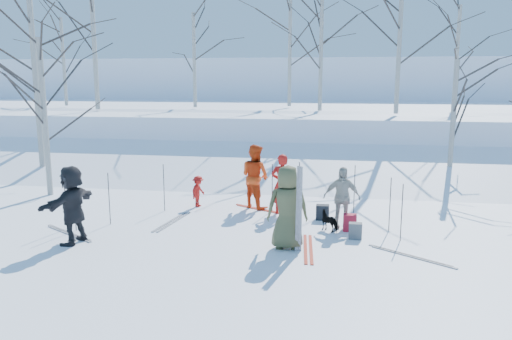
% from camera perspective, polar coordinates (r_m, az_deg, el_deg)
% --- Properties ---
extents(ground, '(120.00, 120.00, 0.00)m').
position_cam_1_polar(ground, '(12.02, -1.17, -7.41)').
color(ground, white).
rests_on(ground, ground).
extents(snow_ramp, '(70.00, 9.49, 4.12)m').
position_cam_1_polar(snow_ramp, '(18.70, 2.73, -0.40)').
color(snow_ramp, white).
rests_on(snow_ramp, ground).
extents(snow_plateau, '(70.00, 18.00, 2.20)m').
position_cam_1_polar(snow_plateau, '(28.44, 5.08, 5.08)').
color(snow_plateau, white).
rests_on(snow_plateau, ground).
extents(far_hill, '(90.00, 30.00, 6.00)m').
position_cam_1_polar(far_hill, '(49.31, 6.96, 8.53)').
color(far_hill, white).
rests_on(far_hill, ground).
extents(skier_olive_center, '(0.96, 0.68, 1.85)m').
position_cam_1_polar(skier_olive_center, '(10.88, 3.61, -4.28)').
color(skier_olive_center, '#46492C').
rests_on(skier_olive_center, ground).
extents(skier_red_north, '(0.62, 0.42, 1.67)m').
position_cam_1_polar(skier_red_north, '(13.64, 3.01, -1.62)').
color(skier_red_north, '#B31510').
rests_on(skier_red_north, ground).
extents(skier_redor_behind, '(1.13, 1.08, 1.84)m').
position_cam_1_polar(skier_redor_behind, '(14.24, -0.11, -0.72)').
color(skier_redor_behind, red).
rests_on(skier_redor_behind, ground).
extents(skier_red_seated, '(0.48, 0.65, 0.91)m').
position_cam_1_polar(skier_red_seated, '(14.55, -6.62, -2.43)').
color(skier_red_seated, '#B31510').
rests_on(skier_red_seated, ground).
extents(skier_cream_east, '(0.94, 0.45, 1.55)m').
position_cam_1_polar(skier_cream_east, '(12.55, 9.76, -3.11)').
color(skier_cream_east, beige).
rests_on(skier_cream_east, ground).
extents(skier_grey_west, '(0.83, 1.72, 1.78)m').
position_cam_1_polar(skier_grey_west, '(11.95, -20.26, -3.74)').
color(skier_grey_west, black).
rests_on(skier_grey_west, ground).
extents(dog, '(0.62, 0.57, 0.49)m').
position_cam_1_polar(dog, '(12.40, 8.46, -5.77)').
color(dog, black).
rests_on(dog, ground).
extents(upright_ski_left, '(0.11, 0.17, 1.90)m').
position_cam_1_polar(upright_ski_left, '(10.64, 4.78, -4.50)').
color(upright_ski_left, silver).
rests_on(upright_ski_left, ground).
extents(upright_ski_right, '(0.09, 0.23, 1.89)m').
position_cam_1_polar(upright_ski_right, '(10.62, 5.10, -4.54)').
color(upright_ski_right, silver).
rests_on(upright_ski_right, ground).
extents(ski_pair_a, '(1.88, 2.08, 0.02)m').
position_cam_1_polar(ski_pair_a, '(12.91, -20.61, -6.78)').
color(ski_pair_a, silver).
rests_on(ski_pair_a, ground).
extents(ski_pair_b, '(1.98, 2.09, 0.02)m').
position_cam_1_polar(ski_pair_b, '(11.11, 17.26, -9.38)').
color(ski_pair_b, silver).
rests_on(ski_pair_b, ground).
extents(ski_pair_c, '(1.78, 2.07, 0.02)m').
position_cam_1_polar(ski_pair_c, '(14.16, 0.80, -4.57)').
color(ski_pair_c, red).
rests_on(ski_pair_c, ground).
extents(ski_pair_d, '(0.71, 1.95, 0.02)m').
position_cam_1_polar(ski_pair_d, '(13.22, -9.54, -5.83)').
color(ski_pair_d, silver).
rests_on(ski_pair_d, ground).
extents(ski_pair_e, '(0.49, 1.93, 0.02)m').
position_cam_1_polar(ski_pair_e, '(11.12, 5.99, -8.93)').
color(ski_pair_e, red).
rests_on(ski_pair_e, ground).
extents(ski_pole_a, '(0.02, 0.02, 1.34)m').
position_cam_1_polar(ski_pole_a, '(13.15, -20.94, -3.51)').
color(ski_pole_a, black).
rests_on(ski_pole_a, ground).
extents(ski_pole_b, '(0.02, 0.02, 1.34)m').
position_cam_1_polar(ski_pole_b, '(14.01, 11.18, -2.16)').
color(ski_pole_b, black).
rests_on(ski_pole_b, ground).
extents(ski_pole_c, '(0.02, 0.02, 1.34)m').
position_cam_1_polar(ski_pole_c, '(13.91, 1.86, -2.05)').
color(ski_pole_c, black).
rests_on(ski_pole_c, ground).
extents(ski_pole_d, '(0.02, 0.02, 1.34)m').
position_cam_1_polar(ski_pole_d, '(14.15, -10.48, -2.01)').
color(ski_pole_d, black).
rests_on(ski_pole_d, ground).
extents(ski_pole_e, '(0.02, 0.02, 1.34)m').
position_cam_1_polar(ski_pole_e, '(13.20, -16.44, -3.18)').
color(ski_pole_e, black).
rests_on(ski_pole_e, ground).
extents(ski_pole_f, '(0.02, 0.02, 1.34)m').
position_cam_1_polar(ski_pole_f, '(11.88, 16.31, -4.69)').
color(ski_pole_f, black).
rests_on(ski_pole_f, ground).
extents(ski_pole_g, '(0.02, 0.02, 1.34)m').
position_cam_1_polar(ski_pole_g, '(12.53, 15.06, -3.84)').
color(ski_pole_g, black).
rests_on(ski_pole_g, ground).
extents(ski_pole_h, '(0.02, 0.02, 1.34)m').
position_cam_1_polar(ski_pole_h, '(14.29, 4.95, -1.74)').
color(ski_pole_h, black).
rests_on(ski_pole_h, ground).
extents(ski_pole_i, '(0.02, 0.02, 1.34)m').
position_cam_1_polar(ski_pole_i, '(12.94, -20.03, -3.67)').
color(ski_pole_i, black).
rests_on(ski_pole_i, ground).
extents(backpack_red, '(0.32, 0.22, 0.42)m').
position_cam_1_polar(backpack_red, '(12.45, 10.66, -5.94)').
color(backpack_red, '#A8192C').
rests_on(backpack_red, ground).
extents(backpack_grey, '(0.30, 0.20, 0.38)m').
position_cam_1_polar(backpack_grey, '(11.90, 11.28, -6.84)').
color(backpack_grey, '#4F5256').
rests_on(backpack_grey, ground).
extents(backpack_dark, '(0.34, 0.24, 0.40)m').
position_cam_1_polar(backpack_dark, '(13.31, 7.61, -4.81)').
color(backpack_dark, black).
rests_on(backpack_dark, ground).
extents(birch_plateau_b, '(4.74, 4.74, 5.91)m').
position_cam_1_polar(birch_plateau_b, '(26.64, 3.90, 13.68)').
color(birch_plateau_b, silver).
rests_on(birch_plateau_b, snow_plateau).
extents(birch_plateau_c, '(4.27, 4.27, 5.24)m').
position_cam_1_polar(birch_plateau_c, '(23.01, 7.44, 13.26)').
color(birch_plateau_c, silver).
rests_on(birch_plateau_c, snow_plateau).
extents(birch_plateau_d, '(4.61, 4.61, 5.73)m').
position_cam_1_polar(birch_plateau_d, '(21.88, 16.07, 13.73)').
color(birch_plateau_d, silver).
rests_on(birch_plateau_d, snow_plateau).
extents(birch_plateau_e, '(5.78, 5.78, 7.40)m').
position_cam_1_polar(birch_plateau_e, '(25.08, -18.09, 15.09)').
color(birch_plateau_e, silver).
rests_on(birch_plateau_e, snow_plateau).
extents(birch_plateau_f, '(3.91, 3.91, 4.73)m').
position_cam_1_polar(birch_plateau_f, '(25.28, 21.95, 11.78)').
color(birch_plateau_f, silver).
rests_on(birch_plateau_f, snow_plateau).
extents(birch_plateau_g, '(3.80, 3.80, 4.58)m').
position_cam_1_polar(birch_plateau_g, '(28.86, -21.13, 11.44)').
color(birch_plateau_g, silver).
rests_on(birch_plateau_g, snow_plateau).
extents(birch_plateau_h, '(3.85, 3.85, 4.65)m').
position_cam_1_polar(birch_plateau_h, '(25.73, -7.07, 12.32)').
color(birch_plateau_h, silver).
rests_on(birch_plateau_h, snow_plateau).
extents(birch_edge_a, '(4.03, 4.03, 4.90)m').
position_cam_1_polar(birch_edge_a, '(16.95, -23.01, 5.49)').
color(birch_edge_a, silver).
rests_on(birch_edge_a, ground).
extents(birch_edge_d, '(5.24, 5.24, 6.63)m').
position_cam_1_polar(birch_edge_d, '(19.97, -23.81, 8.57)').
color(birch_edge_d, silver).
rests_on(birch_edge_d, ground).
extents(birch_edge_e, '(3.60, 3.60, 4.28)m').
position_cam_1_polar(birch_edge_e, '(18.17, 21.57, 4.90)').
color(birch_edge_e, silver).
rests_on(birch_edge_e, ground).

